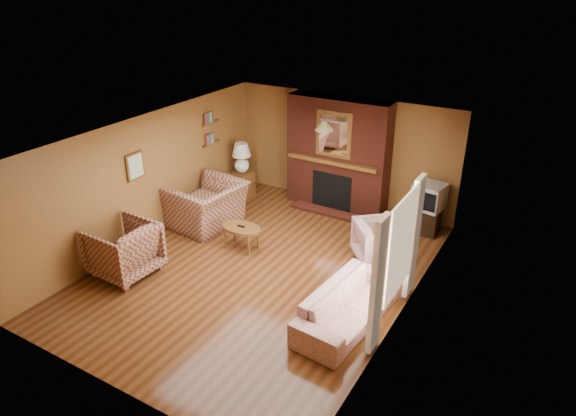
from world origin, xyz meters
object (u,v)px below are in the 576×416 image
Objects in this scene: floral_sofa at (349,305)px; crt_tv at (429,196)px; coffee_table at (241,230)px; tv_stand at (426,220)px; plaid_loveseat at (207,205)px; fireplace at (338,155)px; floral_armchair at (380,242)px; table_lamp at (241,156)px; side_table at (243,184)px; plaid_armchair at (124,249)px.

crt_tv reaches higher than floral_sofa.
tv_stand is at bearing 40.52° from coffee_table.
plaid_loveseat is at bearing 74.36° from floral_sofa.
tv_stand is (2.05, -0.18, -0.92)m from fireplace.
table_lamp is (-3.75, 1.13, 0.57)m from floral_armchair.
side_table reaches higher than coffee_table.
floral_sofa is 2.54× the size of coffee_table.
plaid_loveseat is at bearing -81.01° from table_lamp.
floral_sofa is at bearing 146.88° from floral_armchair.
floral_armchair is at bearing -16.74° from side_table.
crt_tv reaches higher than floral_armchair.
plaid_loveseat is 2.00× the size of table_lamp.
plaid_loveseat reaches higher than tv_stand.
floral_armchair is 1.48× the size of side_table.
fireplace is at bearing 143.91° from plaid_loveseat.
plaid_armchair reaches higher than floral_armchair.
tv_stand is at bearing -55.82° from floral_armchair.
plaid_armchair is at bearing 105.47° from floral_sofa.
side_table is 0.67m from table_lamp.
crt_tv is (0.00, -0.01, 0.52)m from tv_stand.
floral_armchair is at bearing 128.24° from plaid_armchair.
floral_sofa is 3.28× the size of crt_tv.
fireplace is at bearing 74.26° from coffee_table.
floral_sofa is (1.90, -3.54, -0.89)m from fireplace.
floral_armchair is (3.50, 0.45, -0.07)m from plaid_loveseat.
coffee_table is at bearing -55.59° from table_lamp.
fireplace reaches higher than plaid_armchair.
plaid_armchair is at bearing -126.08° from coffee_table.
plaid_armchair reaches higher than coffee_table.
fireplace reaches higher than plaid_loveseat.
floral_armchair is at bearing 102.45° from plaid_loveseat.
plaid_loveseat is at bearing 56.67° from floral_armchair.
tv_stand is (2.77, 2.37, -0.13)m from coffee_table.
table_lamp is (-4.00, 3.01, 0.65)m from floral_sofa.
tv_stand is (0.40, 1.48, -0.11)m from floral_armchair.
floral_armchair reaches higher than side_table.
plaid_loveseat is 2.13m from plaid_armchair.
side_table is 0.81× the size of table_lamp.
floral_armchair reaches higher than tv_stand.
coffee_table is 2.51m from table_lamp.
table_lamp is at bearing 58.25° from floral_sofa.
coffee_table is at bearing -139.55° from crt_tv.
plaid_armchair is 1.21× the size of floral_armchair.
plaid_loveseat is 0.68× the size of floral_sofa.
crt_tv is (4.00, 4.05, 0.32)m from plaid_armchair.
plaid_armchair reaches higher than tv_stand.
fireplace is 2.25m from tv_stand.
tv_stand is (4.00, 4.06, -0.20)m from plaid_armchair.
coffee_table is at bearing -105.74° from fireplace.
tv_stand is 0.85× the size of crt_tv.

